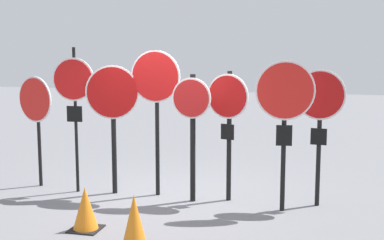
# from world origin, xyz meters

# --- Properties ---
(ground_plane) EXTENTS (40.00, 40.00, 0.00)m
(ground_plane) POSITION_xyz_m (0.00, 0.00, 0.00)
(ground_plane) COLOR slate
(stop_sign_0) EXTENTS (0.79, 0.30, 2.03)m
(stop_sign_0) POSITION_xyz_m (-2.59, 0.25, 1.49)
(stop_sign_0) COLOR black
(stop_sign_0) RESTS_ON ground
(stop_sign_1) EXTENTS (0.75, 0.13, 2.55)m
(stop_sign_1) POSITION_xyz_m (-1.73, 0.06, 1.81)
(stop_sign_1) COLOR black
(stop_sign_1) RESTS_ON ground
(stop_sign_2) EXTENTS (0.90, 0.26, 2.25)m
(stop_sign_2) POSITION_xyz_m (-1.04, 0.13, 1.59)
(stop_sign_2) COLOR black
(stop_sign_2) RESTS_ON ground
(stop_sign_3) EXTENTS (0.88, 0.15, 2.51)m
(stop_sign_3) POSITION_xyz_m (-0.29, 0.20, 1.84)
(stop_sign_3) COLOR black
(stop_sign_3) RESTS_ON ground
(stop_sign_4) EXTENTS (0.66, 0.17, 2.12)m
(stop_sign_4) POSITION_xyz_m (0.39, 0.01, 1.42)
(stop_sign_4) COLOR black
(stop_sign_4) RESTS_ON ground
(stop_sign_5) EXTENTS (0.71, 0.24, 2.17)m
(stop_sign_5) POSITION_xyz_m (0.95, 0.20, 1.50)
(stop_sign_5) COLOR black
(stop_sign_5) RESTS_ON ground
(stop_sign_6) EXTENTS (0.91, 0.19, 2.36)m
(stop_sign_6) POSITION_xyz_m (1.89, -0.16, 1.69)
(stop_sign_6) COLOR black
(stop_sign_6) RESTS_ON ground
(stop_sign_7) EXTENTS (0.80, 0.17, 2.21)m
(stop_sign_7) POSITION_xyz_m (2.41, 0.25, 1.58)
(stop_sign_7) COLOR black
(stop_sign_7) RESTS_ON ground
(traffic_cone_0) EXTENTS (0.43, 0.43, 0.62)m
(traffic_cone_0) POSITION_xyz_m (-0.74, -1.67, 0.31)
(traffic_cone_0) COLOR black
(traffic_cone_0) RESTS_ON ground
(traffic_cone_1) EXTENTS (0.40, 0.40, 0.72)m
(traffic_cone_1) POSITION_xyz_m (0.18, -2.18, 0.36)
(traffic_cone_1) COLOR black
(traffic_cone_1) RESTS_ON ground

